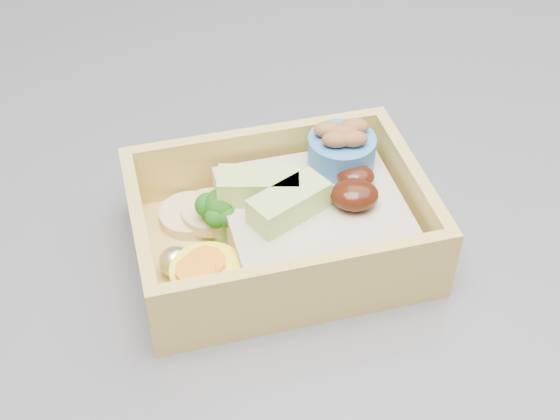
{
  "coord_description": "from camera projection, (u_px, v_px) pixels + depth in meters",
  "views": [
    {
      "loc": [
        0.1,
        -0.57,
        1.25
      ],
      "look_at": [
        0.11,
        -0.25,
        0.95
      ],
      "focal_mm": 50.0,
      "sensor_mm": 36.0,
      "label": 1
    }
  ],
  "objects": [
    {
      "name": "bento_box",
      "position": [
        288.0,
        220.0,
        0.45
      ],
      "size": [
        0.19,
        0.15,
        0.06
      ],
      "rotation": [
        0.0,
        0.0,
        0.22
      ],
      "color": "#D4B557",
      "rests_on": "island"
    }
  ]
}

